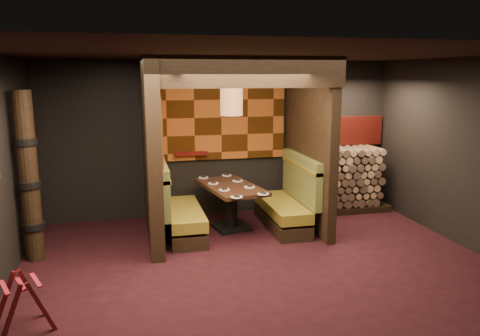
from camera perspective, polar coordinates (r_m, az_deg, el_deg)
name	(u,v)px	position (r m, az deg, el deg)	size (l,w,h in m)	color
floor	(262,270)	(6.50, 2.69, -12.35)	(6.50, 5.50, 0.02)	black
ceiling	(264,53)	(5.95, 2.96, 13.84)	(6.50, 5.50, 0.02)	black
wall_back	(222,138)	(8.71, -2.21, 3.65)	(6.50, 0.02, 2.85)	black
wall_front	(367,239)	(3.58, 15.22, -8.37)	(6.50, 0.02, 2.85)	black
wall_right	(479,157)	(7.62, 27.09, 1.25)	(0.02, 5.50, 2.85)	black
partition_left	(151,150)	(7.46, -10.78, 2.12)	(0.20, 2.20, 2.85)	black
partition_right	(309,144)	(8.06, 8.38, 2.89)	(0.15, 2.10, 2.85)	black
header_beam	(248,72)	(6.61, 1.00, 11.62)	(2.85, 0.18, 0.44)	black
tapa_back_panel	(221,117)	(8.61, -2.33, 6.20)	(2.40, 0.06, 1.55)	#A7501B
tapa_side_panel	(157,122)	(7.58, -10.05, 5.54)	(0.04, 1.85, 1.45)	#A7501B
lacquer_shelf	(191,153)	(8.55, -6.00, 1.78)	(0.60, 0.12, 0.07)	#530F0D
booth_bench_left	(178,212)	(7.72, -7.60, -5.28)	(0.68, 1.60, 1.14)	black
booth_bench_right	(288,204)	(8.11, 5.87, -4.41)	(0.68, 1.60, 1.14)	black
dining_table	(231,199)	(7.92, -1.08, -3.79)	(1.04, 1.57, 0.76)	black
place_settings	(231,185)	(7.85, -1.09, -2.06)	(0.91, 1.72, 0.03)	white
pendant_lamp	(231,101)	(7.60, -1.05, 8.12)	(0.36, 0.36, 0.91)	#915E37
luggage_rack	(22,302)	(5.47, -25.02, -14.55)	(0.69, 0.60, 0.63)	#4B0C0E
totem_column	(29,178)	(7.10, -24.33, -1.16)	(0.31, 0.31, 2.40)	black
firewood_stack	(343,179)	(9.19, 12.47, -1.36)	(1.73, 0.70, 1.22)	black
mosaic_header	(338,131)	(9.33, 11.83, 4.43)	(1.83, 0.10, 0.56)	maroon
bay_front_post	(308,142)	(8.33, 8.30, 3.18)	(0.08, 0.08, 2.85)	black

